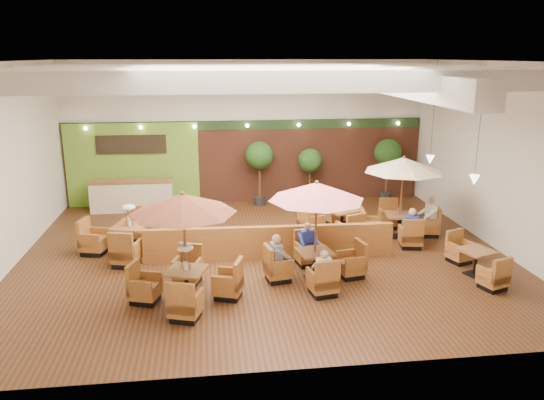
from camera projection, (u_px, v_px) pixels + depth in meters
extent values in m
plane|color=#381E0F|center=(264.00, 254.00, 15.63)|extent=(14.00, 14.00, 0.00)
cube|color=silver|center=(247.00, 132.00, 20.64)|extent=(14.00, 0.04, 5.50)
cube|color=silver|center=(302.00, 230.00, 9.16)|extent=(14.00, 0.04, 5.50)
cube|color=silver|center=(2.00, 169.00, 14.06)|extent=(0.04, 12.00, 5.50)
cube|color=silver|center=(497.00, 156.00, 15.74)|extent=(0.04, 12.00, 5.50)
cube|color=white|center=(263.00, 61.00, 14.17)|extent=(14.00, 12.00, 0.04)
cube|color=brown|center=(247.00, 162.00, 20.89)|extent=(13.90, 0.10, 3.20)
cube|color=#1E3819|center=(247.00, 125.00, 20.50)|extent=(13.90, 0.12, 0.35)
cube|color=olive|center=(133.00, 165.00, 20.30)|extent=(5.00, 0.08, 3.20)
cube|color=black|center=(131.00, 144.00, 20.01)|extent=(2.60, 0.08, 0.70)
cube|color=white|center=(388.00, 82.00, 14.74)|extent=(0.60, 11.00, 0.60)
cube|color=white|center=(285.00, 82.00, 10.44)|extent=(13.60, 0.12, 0.45)
cube|color=white|center=(269.00, 77.00, 13.02)|extent=(13.60, 0.12, 0.45)
cube|color=white|center=(258.00, 73.00, 15.51)|extent=(13.60, 0.12, 0.45)
cube|color=white|center=(251.00, 71.00, 18.09)|extent=(13.60, 0.12, 0.45)
cylinder|color=black|center=(480.00, 122.00, 14.34)|extent=(0.01, 0.01, 3.20)
cone|color=white|center=(474.00, 180.00, 14.76)|extent=(0.28, 0.28, 0.28)
cylinder|color=black|center=(434.00, 111.00, 17.21)|extent=(0.01, 0.01, 3.20)
cone|color=white|center=(430.00, 160.00, 17.63)|extent=(0.28, 0.28, 0.28)
sphere|color=#FFEAC6|center=(85.00, 128.00, 19.55)|extent=(0.14, 0.14, 0.14)
sphere|color=#FFEAC6|center=(141.00, 127.00, 19.79)|extent=(0.14, 0.14, 0.14)
sphere|color=#FFEAC6|center=(195.00, 126.00, 20.03)|extent=(0.14, 0.14, 0.14)
sphere|color=#FFEAC6|center=(247.00, 126.00, 20.28)|extent=(0.14, 0.14, 0.14)
sphere|color=#FFEAC6|center=(299.00, 125.00, 20.52)|extent=(0.14, 0.14, 0.14)
sphere|color=#FFEAC6|center=(349.00, 124.00, 20.76)|extent=(0.14, 0.14, 0.14)
sphere|color=#FFEAC6|center=(398.00, 123.00, 21.00)|extent=(0.14, 0.14, 0.14)
cube|color=beige|center=(132.00, 196.00, 19.83)|extent=(3.00, 0.70, 1.10)
cube|color=brown|center=(131.00, 181.00, 19.67)|extent=(3.00, 0.75, 0.06)
cube|color=brown|center=(270.00, 243.00, 15.10)|extent=(7.13, 0.40, 0.99)
cube|color=brown|center=(186.00, 271.00, 12.51)|extent=(1.10, 1.10, 0.06)
cylinder|color=black|center=(187.00, 285.00, 12.60)|extent=(0.10, 0.10, 0.68)
cube|color=black|center=(187.00, 299.00, 12.70)|extent=(0.58, 0.58, 0.04)
cube|color=brown|center=(186.00, 306.00, 11.68)|extent=(0.81, 0.81, 0.33)
cube|color=brown|center=(188.00, 298.00, 11.37)|extent=(0.64, 0.29, 0.72)
cube|color=brown|center=(172.00, 297.00, 11.68)|extent=(0.25, 0.57, 0.29)
cube|color=brown|center=(198.00, 299.00, 11.57)|extent=(0.25, 0.57, 0.29)
cube|color=black|center=(186.00, 316.00, 11.74)|extent=(0.71, 0.71, 0.14)
cube|color=brown|center=(188.00, 272.00, 13.56)|extent=(0.81, 0.81, 0.33)
cube|color=brown|center=(184.00, 257.00, 13.71)|extent=(0.64, 0.29, 0.72)
cube|color=brown|center=(199.00, 265.00, 13.45)|extent=(0.25, 0.57, 0.29)
cube|color=brown|center=(176.00, 263.00, 13.56)|extent=(0.25, 0.57, 0.29)
cube|color=black|center=(188.00, 280.00, 13.62)|extent=(0.71, 0.71, 0.14)
cube|color=brown|center=(145.00, 290.00, 12.50)|extent=(0.81, 0.81, 0.33)
cube|color=brown|center=(155.00, 276.00, 12.53)|extent=(0.29, 0.64, 0.72)
cube|color=brown|center=(149.00, 277.00, 12.73)|extent=(0.57, 0.25, 0.29)
cube|color=brown|center=(139.00, 287.00, 12.16)|extent=(0.57, 0.25, 0.29)
cube|color=black|center=(145.00, 299.00, 12.56)|extent=(0.71, 0.71, 0.14)
cube|color=brown|center=(228.00, 286.00, 12.74)|extent=(0.81, 0.81, 0.33)
cube|color=brown|center=(217.00, 276.00, 12.55)|extent=(0.29, 0.64, 0.72)
cube|color=brown|center=(224.00, 283.00, 12.40)|extent=(0.57, 0.25, 0.29)
cube|color=brown|center=(231.00, 273.00, 12.97)|extent=(0.57, 0.25, 0.29)
cube|color=black|center=(228.00, 295.00, 12.80)|extent=(0.71, 0.71, 0.14)
cylinder|color=brown|center=(185.00, 249.00, 12.36)|extent=(0.06, 0.06, 2.58)
cone|color=#5C2B1B|center=(183.00, 203.00, 12.07)|extent=(2.48, 2.48, 0.45)
sphere|color=brown|center=(182.00, 194.00, 12.01)|extent=(0.10, 0.10, 0.10)
cylinder|color=silver|center=(186.00, 265.00, 12.47)|extent=(0.10, 0.10, 0.22)
cube|color=brown|center=(315.00, 252.00, 13.70)|extent=(1.01, 1.01, 0.06)
cylinder|color=black|center=(315.00, 265.00, 13.79)|extent=(0.10, 0.10, 0.67)
cube|color=black|center=(315.00, 278.00, 13.89)|extent=(0.53, 0.53, 0.04)
cube|color=brown|center=(323.00, 283.00, 12.88)|extent=(0.74, 0.74, 0.33)
cube|color=brown|center=(324.00, 276.00, 12.55)|extent=(0.64, 0.21, 0.71)
cube|color=brown|center=(312.00, 277.00, 12.74)|extent=(0.18, 0.57, 0.29)
cube|color=brown|center=(334.00, 274.00, 12.92)|extent=(0.18, 0.57, 0.29)
cube|color=black|center=(323.00, 292.00, 12.95)|extent=(0.65, 0.65, 0.14)
cube|color=brown|center=(308.00, 254.00, 14.74)|extent=(0.74, 0.74, 0.33)
cube|color=brown|center=(308.00, 241.00, 14.91)|extent=(0.64, 0.21, 0.71)
cube|color=brown|center=(318.00, 246.00, 14.77)|extent=(0.18, 0.57, 0.29)
cube|color=brown|center=(298.00, 249.00, 14.60)|extent=(0.18, 0.57, 0.29)
cube|color=black|center=(308.00, 262.00, 14.80)|extent=(0.65, 0.65, 0.14)
cube|color=brown|center=(278.00, 270.00, 13.69)|extent=(0.74, 0.74, 0.33)
cube|color=brown|center=(288.00, 259.00, 13.60)|extent=(0.21, 0.64, 0.71)
cube|color=brown|center=(275.00, 258.00, 13.91)|extent=(0.57, 0.18, 0.29)
cube|color=brown|center=(282.00, 266.00, 13.37)|extent=(0.57, 0.18, 0.29)
cube|color=black|center=(278.00, 278.00, 13.76)|extent=(0.65, 0.65, 0.14)
cube|color=brown|center=(351.00, 266.00, 13.93)|extent=(0.74, 0.74, 0.33)
cube|color=brown|center=(341.00, 255.00, 13.86)|extent=(0.21, 0.64, 0.71)
cube|color=brown|center=(356.00, 263.00, 13.60)|extent=(0.57, 0.18, 0.29)
cube|color=brown|center=(346.00, 255.00, 14.15)|extent=(0.57, 0.18, 0.29)
cube|color=black|center=(351.00, 274.00, 13.99)|extent=(0.65, 0.65, 0.14)
cylinder|color=brown|center=(316.00, 233.00, 13.55)|extent=(0.06, 0.06, 2.55)
cone|color=#C76068|center=(317.00, 191.00, 13.27)|extent=(2.45, 2.45, 0.45)
sphere|color=brown|center=(317.00, 182.00, 13.20)|extent=(0.10, 0.10, 0.10)
cube|color=brown|center=(400.00, 215.00, 16.87)|extent=(1.00, 1.00, 0.06)
cylinder|color=black|center=(399.00, 226.00, 16.97)|extent=(0.10, 0.10, 0.67)
cube|color=black|center=(399.00, 236.00, 17.06)|extent=(0.53, 0.53, 0.04)
cube|color=brown|center=(411.00, 238.00, 16.06)|extent=(0.73, 0.73, 0.33)
cube|color=brown|center=(416.00, 231.00, 15.73)|extent=(0.64, 0.20, 0.72)
cube|color=brown|center=(401.00, 231.00, 16.01)|extent=(0.17, 0.57, 0.29)
cube|color=brown|center=(421.00, 232.00, 15.99)|extent=(0.17, 0.57, 0.29)
cube|color=black|center=(410.00, 245.00, 16.12)|extent=(0.65, 0.65, 0.14)
cube|color=brown|center=(389.00, 219.00, 17.92)|extent=(0.73, 0.73, 0.33)
cube|color=brown|center=(386.00, 208.00, 18.08)|extent=(0.64, 0.20, 0.72)
cube|color=brown|center=(398.00, 213.00, 17.85)|extent=(0.17, 0.57, 0.29)
cube|color=brown|center=(381.00, 213.00, 17.87)|extent=(0.17, 0.57, 0.29)
cube|color=black|center=(389.00, 226.00, 17.98)|extent=(0.65, 0.65, 0.14)
cube|color=brown|center=(370.00, 229.00, 16.87)|extent=(0.73, 0.73, 0.33)
cube|color=brown|center=(378.00, 219.00, 16.86)|extent=(0.20, 0.64, 0.72)
cube|color=brown|center=(369.00, 220.00, 17.10)|extent=(0.57, 0.17, 0.29)
cube|color=brown|center=(372.00, 226.00, 16.53)|extent=(0.57, 0.17, 0.29)
cube|color=black|center=(369.00, 236.00, 16.93)|extent=(0.65, 0.65, 0.14)
cube|color=brown|center=(428.00, 227.00, 17.10)|extent=(0.73, 0.73, 0.33)
cube|color=brown|center=(422.00, 218.00, 16.95)|extent=(0.20, 0.64, 0.72)
cube|color=brown|center=(431.00, 224.00, 16.76)|extent=(0.57, 0.17, 0.29)
cube|color=brown|center=(426.00, 218.00, 17.33)|extent=(0.57, 0.17, 0.29)
cube|color=black|center=(428.00, 234.00, 17.16)|extent=(0.65, 0.65, 0.14)
cylinder|color=brown|center=(401.00, 199.00, 16.73)|extent=(0.06, 0.06, 2.56)
cone|color=beige|center=(403.00, 165.00, 16.44)|extent=(2.45, 2.45, 0.45)
sphere|color=brown|center=(404.00, 157.00, 16.38)|extent=(0.10, 0.10, 0.10)
cube|color=brown|center=(130.00, 227.00, 15.54)|extent=(1.16, 1.16, 0.07)
cylinder|color=black|center=(131.00, 239.00, 15.64)|extent=(0.11, 0.11, 0.74)
cube|color=black|center=(132.00, 251.00, 15.74)|extent=(0.62, 0.62, 0.04)
cube|color=brown|center=(126.00, 255.00, 14.65)|extent=(0.85, 0.85, 0.36)
cube|color=brown|center=(127.00, 247.00, 14.30)|extent=(0.70, 0.29, 0.78)
cube|color=brown|center=(114.00, 246.00, 14.63)|extent=(0.25, 0.62, 0.31)
cube|color=brown|center=(137.00, 247.00, 14.54)|extent=(0.25, 0.62, 0.31)
cube|color=black|center=(127.00, 263.00, 14.71)|extent=(0.75, 0.75, 0.16)
cube|color=brown|center=(135.00, 230.00, 16.68)|extent=(0.85, 0.85, 0.36)
cube|color=brown|center=(133.00, 218.00, 16.85)|extent=(0.70, 0.29, 0.78)
cube|color=brown|center=(145.00, 224.00, 16.58)|extent=(0.25, 0.62, 0.31)
cube|color=brown|center=(125.00, 223.00, 16.66)|extent=(0.25, 0.62, 0.31)
cube|color=black|center=(136.00, 238.00, 16.74)|extent=(0.75, 0.75, 0.16)
cube|color=brown|center=(94.00, 243.00, 15.53)|extent=(0.85, 0.85, 0.36)
cube|color=brown|center=(103.00, 231.00, 15.55)|extent=(0.29, 0.70, 0.78)
cube|color=brown|center=(98.00, 232.00, 15.78)|extent=(0.62, 0.25, 0.31)
cube|color=brown|center=(88.00, 240.00, 15.17)|extent=(0.62, 0.25, 0.31)
cube|color=black|center=(95.00, 251.00, 15.60)|extent=(0.75, 0.75, 0.16)
cube|color=brown|center=(167.00, 240.00, 15.79)|extent=(0.85, 0.85, 0.36)
cube|color=brown|center=(157.00, 231.00, 15.59)|extent=(0.29, 0.70, 0.78)
cube|color=brown|center=(163.00, 237.00, 15.42)|extent=(0.62, 0.25, 0.31)
cube|color=brown|center=(171.00, 230.00, 16.04)|extent=(0.62, 0.25, 0.31)
cube|color=black|center=(168.00, 248.00, 15.86)|extent=(0.75, 0.75, 0.16)
cylinder|color=silver|center=(130.00, 222.00, 15.50)|extent=(0.10, 0.10, 0.22)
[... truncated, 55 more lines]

